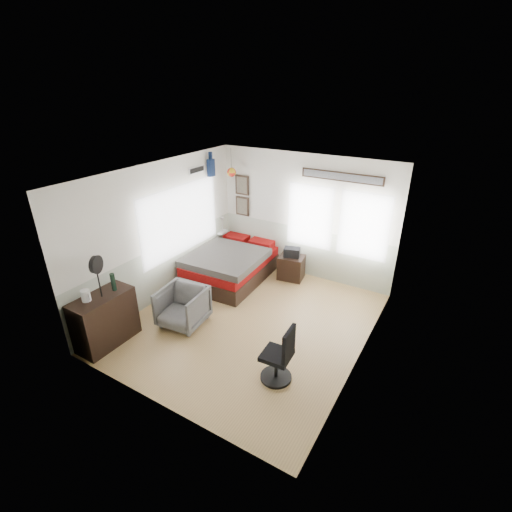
% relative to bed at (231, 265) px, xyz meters
% --- Properties ---
extents(ground_plane, '(4.00, 4.50, 0.01)m').
position_rel_bed_xyz_m(ground_plane, '(1.24, -1.24, -0.33)').
color(ground_plane, tan).
extents(room_shell, '(4.02, 4.52, 2.71)m').
position_rel_bed_xyz_m(room_shell, '(1.16, -1.05, 1.29)').
color(room_shell, silver).
rests_on(room_shell, ground_plane).
extents(wall_decor, '(3.55, 1.32, 1.44)m').
position_rel_bed_xyz_m(wall_decor, '(0.14, 0.72, 1.78)').
color(wall_decor, '#342315').
rests_on(wall_decor, room_shell).
extents(bed, '(1.57, 2.12, 0.66)m').
position_rel_bed_xyz_m(bed, '(0.00, 0.00, 0.00)').
color(bed, black).
rests_on(bed, ground_plane).
extents(dresser, '(0.48, 1.00, 0.90)m').
position_rel_bed_xyz_m(dresser, '(-0.50, -2.93, 0.13)').
color(dresser, black).
rests_on(dresser, ground_plane).
extents(armchair, '(0.83, 0.85, 0.71)m').
position_rel_bed_xyz_m(armchair, '(0.24, -1.88, 0.03)').
color(armchair, '#525253').
rests_on(armchair, ground_plane).
extents(nightstand, '(0.60, 0.51, 0.54)m').
position_rel_bed_xyz_m(nightstand, '(1.16, 0.66, -0.05)').
color(nightstand, black).
rests_on(nightstand, ground_plane).
extents(task_chair, '(0.47, 0.47, 0.93)m').
position_rel_bed_xyz_m(task_chair, '(2.38, -2.24, 0.06)').
color(task_chair, black).
rests_on(task_chair, ground_plane).
extents(kettle, '(0.16, 0.14, 0.19)m').
position_rel_bed_xyz_m(kettle, '(-0.56, -3.13, 0.67)').
color(kettle, silver).
rests_on(kettle, dresser).
extents(bottle, '(0.08, 0.08, 0.30)m').
position_rel_bed_xyz_m(bottle, '(-0.45, -2.69, 0.73)').
color(bottle, black).
rests_on(bottle, dresser).
extents(stand_fan, '(0.17, 0.28, 0.71)m').
position_rel_bed_xyz_m(stand_fan, '(-0.46, -2.92, 1.13)').
color(stand_fan, black).
rests_on(stand_fan, dresser).
extents(black_bag, '(0.39, 0.31, 0.20)m').
position_rel_bed_xyz_m(black_bag, '(1.16, 0.66, 0.32)').
color(black_bag, black).
rests_on(black_bag, nightstand).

